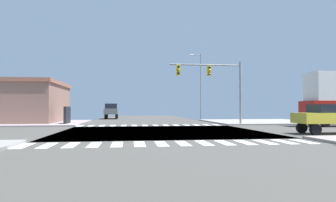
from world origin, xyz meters
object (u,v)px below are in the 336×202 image
Objects in this scene: sedan_crossing_2 at (329,116)px; pickup_middle_1 at (111,110)px; traffic_signal_mast at (213,77)px; street_lamp at (199,81)px.

sedan_crossing_2 is 0.84× the size of pickup_middle_1.
traffic_signal_mast is at bearing 24.13° from sedan_crossing_2.
street_lamp reaches higher than sedan_crossing_2.
sedan_crossing_2 is (2.68, -24.00, -4.44)m from street_lamp.
pickup_middle_1 is at bearing 158.84° from street_lamp.
pickup_middle_1 is at bearing 120.18° from traffic_signal_mast.
pickup_middle_1 is (-10.80, 18.57, -3.34)m from traffic_signal_mast.
pickup_middle_1 is at bearing 28.09° from sedan_crossing_2.
traffic_signal_mast reaches higher than sedan_crossing_2.
street_lamp is at bearing 81.78° from traffic_signal_mast.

